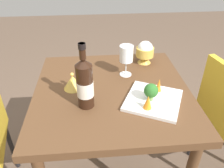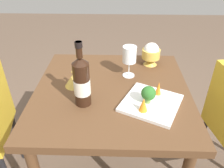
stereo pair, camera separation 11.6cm
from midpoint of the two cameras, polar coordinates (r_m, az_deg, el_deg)
The scene contains 9 objects.
dining_table at distance 1.24m, azimuth 2.69°, elevation -5.21°, with size 0.81×0.81×0.76m.
wine_bottle at distance 1.01m, azimuth -4.44°, elevation 0.51°, with size 0.08×0.08×0.31m.
wine_glass at distance 1.24m, azimuth 7.16°, elevation 7.17°, with size 0.08×0.08×0.18m.
rice_bowl at distance 1.41m, azimuth 12.23°, elevation 7.50°, with size 0.11×0.11×0.14m.
rice_bowl_lid at distance 1.19m, azimuth -6.90°, elevation 1.07°, with size 0.10×0.10×0.09m.
serving_plate at distance 1.09m, azimuth 12.88°, elevation -4.84°, with size 0.33×0.33×0.02m.
broccoli_floret at distance 1.05m, azimuth 12.37°, elevation -2.50°, with size 0.07×0.07×0.09m.
carrot_garnish_left at distance 1.13m, azimuth 14.61°, elevation -1.13°, with size 0.03×0.03×0.07m.
carrot_garnish_right at distance 1.01m, azimuth 11.24°, elevation -5.26°, with size 0.04×0.04×0.07m.
Camera 2 is at (0.97, 0.03, 1.43)m, focal length 36.07 mm.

